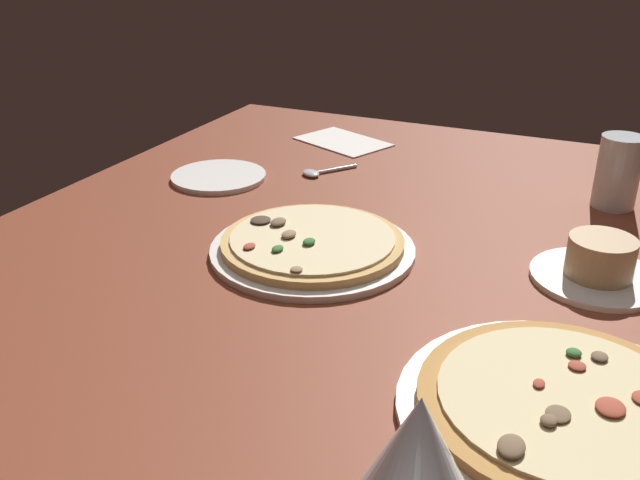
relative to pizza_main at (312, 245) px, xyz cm
name	(u,v)px	position (x,y,z in cm)	size (l,w,h in cm)	color
dining_table	(328,279)	(3.03, 3.79, -3.21)	(150.00, 110.00, 4.00)	brown
pizza_main	(312,245)	(0.00, 0.00, 0.00)	(29.34, 29.34, 3.38)	white
pizza_side	(564,407)	(22.76, 37.24, -0.02)	(32.07, 32.07, 3.38)	white
ramekin_on_saucer	(599,265)	(-8.03, 37.86, 1.09)	(17.30, 17.30, 6.10)	silver
wine_glass_far	(417,457)	(47.29, 29.59, 11.28)	(8.08, 8.08, 17.22)	silver
water_glass	(617,177)	(-36.61, 37.93, 3.92)	(6.95, 6.95, 11.97)	silver
side_plate	(219,177)	(-20.81, -28.69, -0.76)	(17.33, 17.33, 0.90)	white
paper_menu	(343,142)	(-51.17, -16.69, -1.06)	(12.37, 18.68, 0.30)	white
spoon	(318,172)	(-30.53, -13.10, -0.76)	(10.39, 8.61, 1.00)	silver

